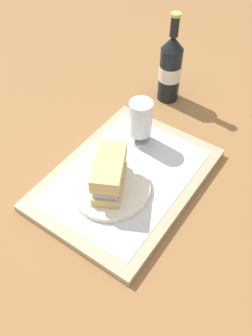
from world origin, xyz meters
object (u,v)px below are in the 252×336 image
Objects in this scene: plate at (110,187)px; beer_bottle at (170,68)px; sandwich at (110,172)px; beer_glass at (141,121)px.

beer_bottle is (0.41, 0.08, 0.08)m from plate.
sandwich is at bearing -168.81° from beer_bottle.
sandwich reaches higher than plate.
plate is at bearing -168.68° from beer_bottle.
plate is 0.71× the size of beer_bottle.
beer_glass is at bearing -168.30° from beer_bottle.
plate is 0.05m from sandwich.
beer_bottle reaches higher than plate.
beer_bottle is at bearing 11.32° from plate.
plate is at bearing -180.00° from sandwich.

